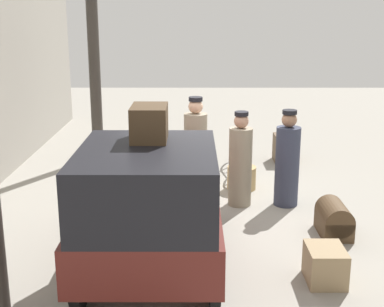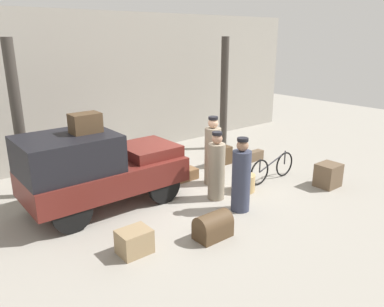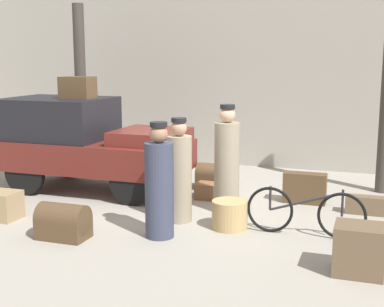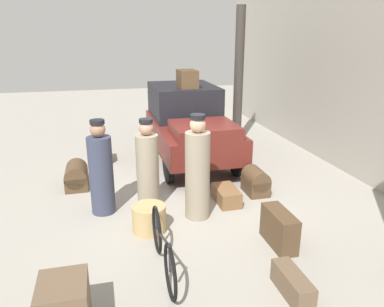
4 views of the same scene
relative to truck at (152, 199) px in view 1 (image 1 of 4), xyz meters
The scene contains 16 objects.
ground_plane 2.49m from the truck, 18.03° to the right, with size 30.00×30.00×0.00m, color gray.
canopy_pillar_right 5.85m from the truck, 16.79° to the left, with size 0.25×0.25×3.76m.
truck is the anchor object (origin of this frame).
bicycle 4.71m from the truck, 17.75° to the right, with size 1.74×0.04×0.74m.
wicker_basket 3.70m from the truck, 23.73° to the right, with size 0.55×0.55×0.44m.
porter_standing_middle 2.81m from the truck, 28.78° to the right, with size 0.40×0.40×1.66m.
conductor_in_dark_uniform 3.08m from the truck, 10.74° to the right, with size 0.42×0.42×1.82m.
porter_with_bicycle 3.27m from the truck, 41.42° to the right, with size 0.42×0.42×1.69m.
trunk_large_brown 2.34m from the truck, 98.32° to the right, with size 0.58×0.46×0.45m.
suitcase_black_upright 5.37m from the truck, ahead, with size 0.72×0.24×0.30m.
suitcase_tan_flat 2.59m from the truck, 18.96° to the left, with size 0.59×0.40×0.52m.
trunk_wicker_pale 4.29m from the truck, ahead, with size 0.75×0.29×0.55m.
trunk_barrel_dark 3.01m from the truck, 66.69° to the right, with size 0.72×0.45×0.52m.
suitcase_small_leather 2.75m from the truck, ahead, with size 0.70×0.39×0.29m.
trunk_umber_medium 5.90m from the truck, 26.55° to the right, with size 0.59×0.52×0.61m.
trunk_on_truck_roof 1.04m from the truck, behind, with size 0.62×0.43×0.42m.
Camera 1 is at (-8.62, 0.18, 3.32)m, focal length 50.00 mm.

